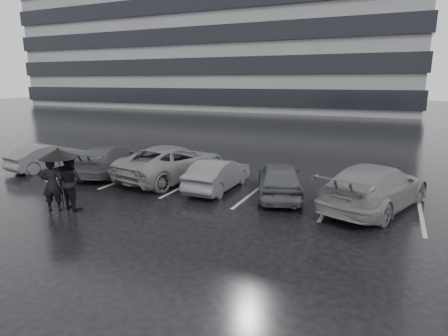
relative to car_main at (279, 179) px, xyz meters
name	(u,v)px	position (x,y,z in m)	size (l,w,h in m)	color
ground	(215,207)	(-1.61, -1.98, -0.64)	(160.00, 160.00, 0.00)	black
office_building	(220,16)	(-23.61, 46.02, 13.70)	(61.00, 26.00, 29.00)	gray
car_main	(279,179)	(0.00, 0.00, 0.00)	(1.52, 3.78, 1.29)	black
car_west_a	(218,174)	(-2.39, -0.07, -0.05)	(1.26, 3.61, 1.19)	#323134
car_west_b	(173,162)	(-4.81, 0.57, 0.08)	(2.41, 5.22, 1.45)	#4F4F51
car_west_c	(110,159)	(-7.88, 0.25, 0.01)	(1.82, 4.48, 1.30)	black
car_west_d	(48,157)	(-11.15, -0.26, -0.05)	(1.27, 3.63, 1.20)	#323134
car_east	(375,186)	(3.18, 0.06, 0.09)	(2.05, 5.04, 1.46)	#4F4F51
pedestrian_left	(52,185)	(-6.16, -4.44, 0.22)	(0.63, 0.42, 1.74)	black
pedestrian_right	(71,182)	(-5.79, -4.01, 0.25)	(0.87, 0.68, 1.79)	black
umbrella	(58,153)	(-6.02, -4.20, 1.20)	(1.20, 1.20, 2.03)	black
stall_stripes	(224,185)	(-2.41, 0.52, -0.64)	(19.72, 5.00, 0.00)	#9D9D9F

